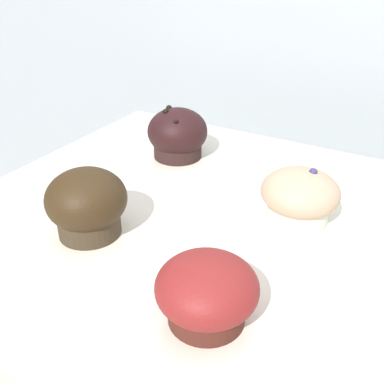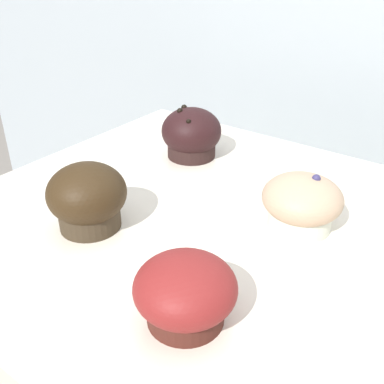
# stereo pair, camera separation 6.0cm
# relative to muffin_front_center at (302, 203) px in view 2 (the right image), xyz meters

# --- Properties ---
(muffin_front_center) EXTENTS (0.11, 0.11, 0.08)m
(muffin_front_center) POSITION_rel_muffin_front_center_xyz_m (0.00, 0.00, 0.00)
(muffin_front_center) COLOR silver
(muffin_front_center) RESTS_ON display_counter
(muffin_back_left) EXTENTS (0.10, 0.10, 0.09)m
(muffin_back_left) POSITION_rel_muffin_front_center_xyz_m (-0.23, -0.17, 0.01)
(muffin_back_left) COLOR #3B2F1F
(muffin_back_left) RESTS_ON display_counter
(muffin_back_right) EXTENTS (0.10, 0.10, 0.07)m
(muffin_back_right) POSITION_rel_muffin_front_center_xyz_m (-0.02, -0.23, -0.00)
(muffin_back_right) COLOR #4A2018
(muffin_back_right) RESTS_ON display_counter
(muffin_front_left) EXTENTS (0.11, 0.11, 0.09)m
(muffin_front_left) POSITION_rel_muffin_front_center_xyz_m (-0.25, 0.10, 0.00)
(muffin_front_left) COLOR black
(muffin_front_left) RESTS_ON display_counter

